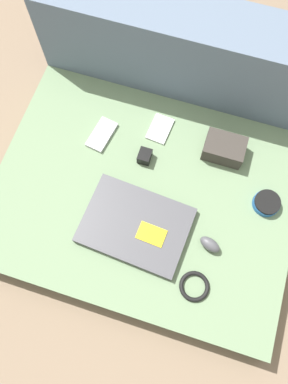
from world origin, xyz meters
TOP-DOWN VIEW (x-y plane):
  - ground_plane at (0.00, 0.00)m, footprint 8.00×8.00m
  - couch_seat at (0.00, 0.00)m, footprint 1.03×0.79m
  - couch_backrest at (0.00, 0.49)m, footprint 1.03×0.20m
  - laptop at (0.01, -0.12)m, footprint 0.36×0.27m
  - computer_mouse at (0.26, -0.11)m, footprint 0.08×0.06m
  - speaker_puck at (0.40, 0.09)m, footprint 0.09×0.09m
  - phone_silver at (-0.02, 0.25)m, footprint 0.08×0.11m
  - phone_black at (-0.21, 0.17)m, footprint 0.09×0.14m
  - camera_pouch at (0.22, 0.23)m, footprint 0.14×0.10m
  - charger_brick at (-0.04, 0.13)m, footprint 0.04×0.05m
  - cable_coil at (0.24, -0.25)m, footprint 0.10×0.10m

SIDE VIEW (x-z plane):
  - ground_plane at x=0.00m, z-range 0.00..0.00m
  - couch_seat at x=0.00m, z-range 0.00..0.11m
  - phone_silver at x=-0.02m, z-range 0.11..0.11m
  - phone_black at x=-0.21m, z-range 0.11..0.12m
  - cable_coil at x=0.24m, z-range 0.11..0.12m
  - laptop at x=0.01m, z-range 0.10..0.13m
  - speaker_puck at x=0.40m, z-range 0.11..0.14m
  - charger_brick at x=-0.04m, z-range 0.11..0.14m
  - computer_mouse at x=0.26m, z-range 0.11..0.15m
  - camera_pouch at x=0.22m, z-range 0.11..0.17m
  - couch_backrest at x=0.00m, z-range 0.00..0.42m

